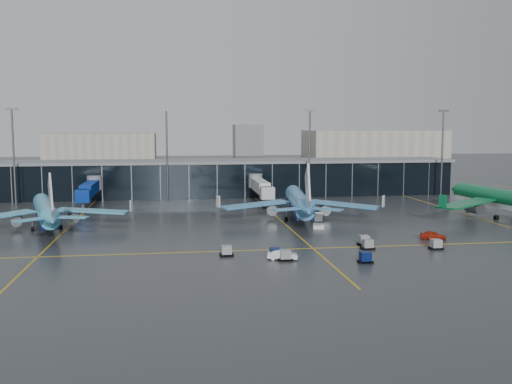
{
  "coord_description": "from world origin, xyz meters",
  "views": [
    {
      "loc": [
        -13.32,
        -108.0,
        20.69
      ],
      "look_at": [
        5.0,
        18.0,
        6.0
      ],
      "focal_mm": 40.0,
      "sensor_mm": 36.0,
      "label": 1
    }
  ],
  "objects": [
    {
      "name": "airliner_klm_near",
      "position": [
        14.17,
        15.02,
        6.46
      ],
      "size": [
        42.08,
        46.5,
        12.93
      ],
      "primitive_type": null,
      "rotation": [
        0.0,
        0.0,
        -0.13
      ],
      "color": "#3D89CA",
      "rests_on": "ground"
    },
    {
      "name": "service_van_white",
      "position": [
        3.31,
        -22.36,
        0.78
      ],
      "size": [
        4.98,
        2.76,
        1.55
      ],
      "primitive_type": "imported",
      "rotation": [
        0.0,
        0.0,
        1.32
      ],
      "color": "white",
      "rests_on": "ground"
    },
    {
      "name": "ground",
      "position": [
        0.0,
        0.0,
        0.0
      ],
      "size": [
        600.0,
        600.0,
        0.0
      ],
      "primitive_type": "plane",
      "color": "#282B2D",
      "rests_on": "ground"
    },
    {
      "name": "airliner_aer_lingus",
      "position": [
        60.61,
        10.89,
        6.88
      ],
      "size": [
        43.34,
        48.27,
        13.76
      ],
      "primitive_type": null,
      "rotation": [
        0.0,
        0.0,
        0.09
      ],
      "color": "#0C6535",
      "rests_on": "ground"
    },
    {
      "name": "mobile_airstair",
      "position": [
        15.88,
        3.89,
        0.77
      ],
      "size": [
        2.91,
        3.64,
        3.45
      ],
      "rotation": [
        0.0,
        0.0,
        -0.25
      ],
      "color": "white",
      "rests_on": "ground"
    },
    {
      "name": "service_van_red",
      "position": [
        33.64,
        -10.85,
        0.8
      ],
      "size": [
        5.04,
        3.75,
        1.6
      ],
      "primitive_type": "imported",
      "rotation": [
        0.0,
        0.0,
        1.12
      ],
      "color": "#A61E0C",
      "rests_on": "ground"
    },
    {
      "name": "flood_masts",
      "position": [
        5.0,
        50.0,
        13.81
      ],
      "size": [
        203.0,
        0.5,
        25.5
      ],
      "color": "#595B60",
      "rests_on": "ground"
    },
    {
      "name": "airliner_arkefly",
      "position": [
        -39.14,
        11.18,
        5.99
      ],
      "size": [
        43.28,
        46.62,
        11.98
      ],
      "primitive_type": null,
      "rotation": [
        0.0,
        0.0,
        0.27
      ],
      "color": "#40A5D2",
      "rests_on": "ground"
    },
    {
      "name": "baggage_carts",
      "position": [
        12.16,
        -19.89,
        0.76
      ],
      "size": [
        37.76,
        14.24,
        1.7
      ],
      "color": "black",
      "rests_on": "ground"
    },
    {
      "name": "terminal_pier",
      "position": [
        0.0,
        62.0,
        5.42
      ],
      "size": [
        142.0,
        17.0,
        10.7
      ],
      "color": "black",
      "rests_on": "ground"
    },
    {
      "name": "jet_bridges",
      "position": [
        -35.0,
        42.99,
        4.55
      ],
      "size": [
        94.0,
        27.5,
        7.2
      ],
      "color": "#595B60",
      "rests_on": "ground"
    },
    {
      "name": "taxi_lines",
      "position": [
        10.0,
        10.61,
        0.01
      ],
      "size": [
        220.0,
        120.0,
        0.02
      ],
      "color": "gold",
      "rests_on": "ground"
    },
    {
      "name": "distant_hangars",
      "position": [
        49.94,
        270.08,
        8.79
      ],
      "size": [
        260.0,
        71.0,
        22.0
      ],
      "color": "#B2AD99",
      "rests_on": "ground"
    }
  ]
}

